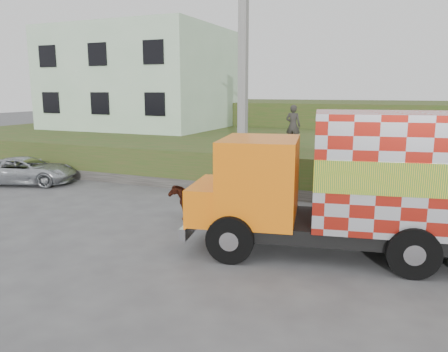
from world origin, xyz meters
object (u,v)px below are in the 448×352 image
at_px(cow, 186,199).
at_px(suv, 26,171).
at_px(cargo_truck, 369,183).
at_px(pedestrian, 293,125).
at_px(utility_pole, 243,83).

relative_size(cow, suv, 0.33).
xyz_separation_m(cargo_truck, suv, (-13.66, 2.77, -1.16)).
xyz_separation_m(cow, pedestrian, (1.58, 6.65, 1.80)).
relative_size(cargo_truck, pedestrian, 4.53).
relative_size(cow, pedestrian, 0.77).
xyz_separation_m(suv, pedestrian, (9.89, 4.99, 1.81)).
bearing_deg(pedestrian, utility_pole, 71.11).
distance_m(utility_pole, cow, 5.22).
bearing_deg(utility_pole, suv, -165.97).
relative_size(utility_pole, cargo_truck, 1.03).
relative_size(utility_pole, suv, 2.01).
bearing_deg(pedestrian, suv, 30.95).
relative_size(suv, pedestrian, 2.32).
height_order(cow, suv, cow).
relative_size(utility_pole, pedestrian, 4.66).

